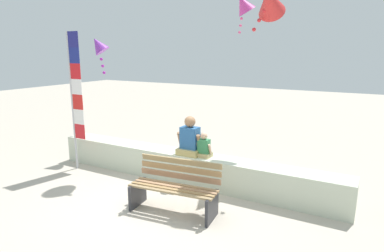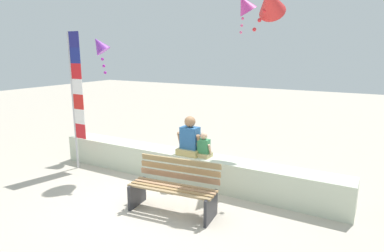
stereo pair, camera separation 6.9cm
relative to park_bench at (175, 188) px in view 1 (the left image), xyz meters
name	(u,v)px [view 1 (the left image)]	position (x,y,z in m)	size (l,w,h in m)	color
ground_plane	(155,202)	(-0.51, 0.10, -0.41)	(40.00, 40.00, 0.00)	#BAAE9D
seawall_ledge	(186,167)	(-0.51, 1.28, -0.10)	(6.57, 0.55, 0.63)	beige
park_bench	(175,188)	(0.00, 0.00, 0.00)	(1.59, 0.77, 0.88)	#977C56
person_adult	(190,140)	(-0.40, 1.23, 0.53)	(0.53, 0.39, 0.81)	tan
person_child	(204,147)	(-0.07, 1.23, 0.41)	(0.33, 0.25, 0.51)	tan
flag_banner	(75,93)	(-3.08, 0.70, 1.39)	(0.35, 0.05, 3.15)	#B7B7BC
kite_red	(270,1)	(0.81, 2.34, 3.29)	(0.64, 0.83, 0.98)	red
kite_purple	(98,45)	(-3.40, 1.85, 2.46)	(0.66, 0.69, 1.02)	purple
kite_magenta	(243,4)	(-0.57, 4.52, 3.56)	(0.84, 0.79, 1.09)	#DB3D9E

